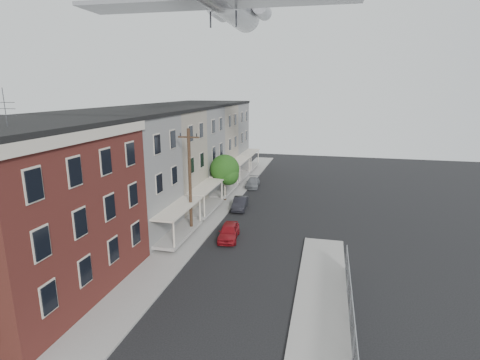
# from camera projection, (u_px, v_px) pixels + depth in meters

# --- Properties ---
(sidewalk_left) EXTENTS (3.00, 62.00, 0.12)m
(sidewalk_left) POSITION_uv_depth(u_px,v_px,m) (214.00, 211.00, 37.74)
(sidewalk_left) COLOR gray
(sidewalk_left) RESTS_ON ground
(sidewalk_right) EXTENTS (3.00, 26.00, 0.12)m
(sidewalk_right) POSITION_uv_depth(u_px,v_px,m) (319.00, 342.00, 18.26)
(sidewalk_right) COLOR gray
(sidewalk_right) RESTS_ON ground
(curb_left) EXTENTS (0.15, 62.00, 0.14)m
(curb_left) POSITION_uv_depth(u_px,v_px,m) (227.00, 212.00, 37.41)
(curb_left) COLOR gray
(curb_left) RESTS_ON ground
(curb_right) EXTENTS (0.15, 26.00, 0.14)m
(curb_right) POSITION_uv_depth(u_px,v_px,m) (290.00, 337.00, 18.58)
(curb_right) COLOR gray
(curb_right) RESTS_ON ground
(corner_building) EXTENTS (10.31, 12.30, 12.15)m
(corner_building) POSITION_uv_depth(u_px,v_px,m) (20.00, 210.00, 21.91)
(corner_building) COLOR #341810
(corner_building) RESTS_ON ground
(row_house_a) EXTENTS (11.98, 7.00, 10.30)m
(row_house_a) POSITION_uv_depth(u_px,v_px,m) (111.00, 175.00, 30.90)
(row_house_a) COLOR #5F5E5C
(row_house_a) RESTS_ON ground
(row_house_b) EXTENTS (11.98, 7.00, 10.30)m
(row_house_b) POSITION_uv_depth(u_px,v_px,m) (150.00, 160.00, 37.51)
(row_house_b) COLOR gray
(row_house_b) RESTS_ON ground
(row_house_c) EXTENTS (11.98, 7.00, 10.30)m
(row_house_c) POSITION_uv_depth(u_px,v_px,m) (177.00, 150.00, 44.13)
(row_house_c) COLOR #5F5E5C
(row_house_c) RESTS_ON ground
(row_house_d) EXTENTS (11.98, 7.00, 10.30)m
(row_house_d) POSITION_uv_depth(u_px,v_px,m) (197.00, 142.00, 50.75)
(row_house_d) COLOR gray
(row_house_d) RESTS_ON ground
(row_house_e) EXTENTS (11.98, 7.00, 10.30)m
(row_house_e) POSITION_uv_depth(u_px,v_px,m) (212.00, 136.00, 57.37)
(row_house_e) COLOR #5F5E5C
(row_house_e) RESTS_ON ground
(chainlink_fence) EXTENTS (0.06, 18.06, 1.90)m
(chainlink_fence) POSITION_uv_depth(u_px,v_px,m) (354.00, 343.00, 16.76)
(chainlink_fence) COLOR gray
(chainlink_fence) RESTS_ON ground
(utility_pole) EXTENTS (1.80, 0.26, 9.00)m
(utility_pole) POSITION_uv_depth(u_px,v_px,m) (190.00, 181.00, 31.00)
(utility_pole) COLOR black
(utility_pole) RESTS_ON ground
(street_tree) EXTENTS (3.22, 3.20, 5.20)m
(street_tree) POSITION_uv_depth(u_px,v_px,m) (226.00, 171.00, 40.60)
(street_tree) COLOR black
(street_tree) RESTS_ON ground
(car_near) EXTENTS (1.98, 3.96, 1.30)m
(car_near) POSITION_uv_depth(u_px,v_px,m) (229.00, 232.00, 30.79)
(car_near) COLOR maroon
(car_near) RESTS_ON ground
(car_mid) EXTENTS (1.64, 3.85, 1.24)m
(car_mid) POSITION_uv_depth(u_px,v_px,m) (240.00, 203.00, 38.51)
(car_mid) COLOR black
(car_mid) RESTS_ON ground
(car_far) EXTENTS (1.86, 4.01, 1.13)m
(car_far) POSITION_uv_depth(u_px,v_px,m) (253.00, 183.00, 47.19)
(car_far) COLOR slate
(car_far) RESTS_ON ground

